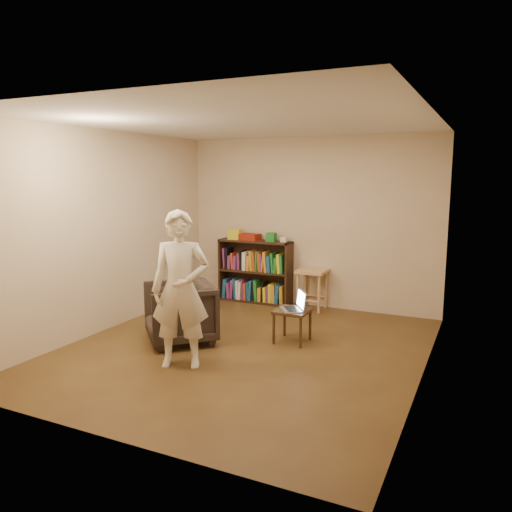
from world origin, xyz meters
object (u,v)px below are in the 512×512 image
at_px(armchair, 180,312).
at_px(person, 181,290).
at_px(side_table, 292,315).
at_px(laptop, 295,305).
at_px(stool, 312,277).
at_px(bookshelf, 255,275).

bearing_deg(armchair, person, -9.15).
distance_m(side_table, laptop, 0.13).
bearing_deg(stool, person, -100.41).
bearing_deg(person, armchair, 101.42).
bearing_deg(laptop, armchair, -101.32).
distance_m(stool, laptop, 1.56).
height_order(bookshelf, person, person).
distance_m(stool, side_table, 1.57).
distance_m(bookshelf, armchair, 2.18).
bearing_deg(person, laptop, 32.45).
bearing_deg(side_table, armchair, -155.28).
relative_size(stool, armchair, 0.76).
bearing_deg(armchair, laptop, 69.98).
relative_size(bookshelf, laptop, 2.93).
distance_m(armchair, laptop, 1.41).
relative_size(stool, person, 0.37).
xyz_separation_m(armchair, person, (0.46, -0.65, 0.47)).
height_order(stool, person, person).
distance_m(armchair, person, 0.93).
bearing_deg(stool, armchair, -114.62).
distance_m(bookshelf, stool, 0.98).
height_order(laptop, person, person).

